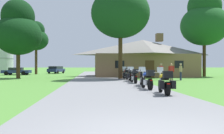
{
  "coord_description": "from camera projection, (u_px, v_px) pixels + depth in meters",
  "views": [
    {
      "loc": [
        -1.14,
        -4.39,
        1.39
      ],
      "look_at": [
        0.93,
        21.05,
        1.31
      ],
      "focal_mm": 38.54,
      "sensor_mm": 36.0,
      "label": 1
    }
  ],
  "objects": [
    {
      "name": "ground_plane",
      "position": [
        104.0,
        80.0,
        24.4
      ],
      "size": [
        500.0,
        500.0,
        0.0
      ],
      "primitive_type": "plane",
      "color": "#4C8433"
    },
    {
      "name": "asphalt_driveway",
      "position": [
        105.0,
        81.0,
        22.41
      ],
      "size": [
        6.4,
        80.0,
        0.06
      ],
      "primitive_type": "cube",
      "color": "slate",
      "rests_on": "ground"
    },
    {
      "name": "motorcycle_yellow_nearest_to_camera",
      "position": [
        165.0,
        83.0,
        11.31
      ],
      "size": [
        0.79,
        2.08,
        1.3
      ],
      "rotation": [
        0.0,
        0.0,
        -0.07
      ],
      "color": "black",
      "rests_on": "asphalt_driveway"
    },
    {
      "name": "motorcycle_blue_second_in_row",
      "position": [
        147.0,
        80.0,
        14.01
      ],
      "size": [
        0.66,
        2.08,
        1.3
      ],
      "rotation": [
        0.0,
        0.0,
        0.06
      ],
      "color": "black",
      "rests_on": "asphalt_driveway"
    },
    {
      "name": "motorcycle_red_third_in_row",
      "position": [
        142.0,
        78.0,
        16.44
      ],
      "size": [
        0.69,
        2.08,
        1.3
      ],
      "rotation": [
        0.0,
        0.0,
        -0.1
      ],
      "color": "black",
      "rests_on": "asphalt_driveway"
    },
    {
      "name": "motorcycle_black_fourth_in_row",
      "position": [
        134.0,
        76.0,
        19.08
      ],
      "size": [
        0.66,
        2.08,
        1.3
      ],
      "rotation": [
        0.0,
        0.0,
        0.03
      ],
      "color": "black",
      "rests_on": "asphalt_driveway"
    },
    {
      "name": "motorcycle_black_fifth_in_row",
      "position": [
        130.0,
        75.0,
        21.5
      ],
      "size": [
        0.77,
        2.08,
        1.3
      ],
      "rotation": [
        0.0,
        0.0,
        -0.05
      ],
      "color": "black",
      "rests_on": "asphalt_driveway"
    },
    {
      "name": "motorcycle_red_sixth_in_row",
      "position": [
        126.0,
        74.0,
        24.38
      ],
      "size": [
        0.72,
        2.08,
        1.3
      ],
      "rotation": [
        0.0,
        0.0,
        0.01
      ],
      "color": "black",
      "rests_on": "asphalt_driveway"
    },
    {
      "name": "motorcycle_red_farthest_in_row",
      "position": [
        123.0,
        73.0,
        26.73
      ],
      "size": [
        0.73,
        2.08,
        1.3
      ],
      "rotation": [
        0.0,
        0.0,
        0.03
      ],
      "color": "black",
      "rests_on": "asphalt_driveway"
    },
    {
      "name": "stone_lodge",
      "position": [
        143.0,
        58.0,
        33.16
      ],
      "size": [
        13.83,
        8.7,
        5.94
      ],
      "color": "brown",
      "rests_on": "ground"
    },
    {
      "name": "bystander_tan_shirt_near_lodge",
      "position": [
        181.0,
        71.0,
        23.74
      ],
      "size": [
        0.26,
        0.55,
        1.69
      ],
      "rotation": [
        0.0,
        0.0,
        1.45
      ],
      "color": "navy",
      "rests_on": "ground"
    },
    {
      "name": "bystander_red_shirt_beside_signpost",
      "position": [
        161.0,
        71.0,
        24.47
      ],
      "size": [
        0.52,
        0.34,
        1.69
      ],
      "rotation": [
        0.0,
        0.0,
        3.53
      ],
      "color": "black",
      "rests_on": "ground"
    },
    {
      "name": "bystander_red_shirt_by_tree",
      "position": [
        171.0,
        71.0,
        23.17
      ],
      "size": [
        0.54,
        0.29,
        1.67
      ],
      "rotation": [
        0.0,
        0.0,
        6.09
      ],
      "color": "#75664C",
      "rests_on": "ground"
    },
    {
      "name": "tree_by_lodge_front",
      "position": [
        120.0,
        6.0,
        25.81
      ],
      "size": [
        6.31,
        6.31,
        11.99
      ],
      "color": "#422D19",
      "rests_on": "ground"
    },
    {
      "name": "tree_left_near",
      "position": [
        18.0,
        30.0,
        27.5
      ],
      "size": [
        5.31,
        5.31,
        9.07
      ],
      "color": "#422D19",
      "rests_on": "ground"
    },
    {
      "name": "tree_right_of_lodge",
      "position": [
        204.0,
        20.0,
        32.71
      ],
      "size": [
        6.39,
        6.39,
        11.9
      ],
      "color": "#422D19",
      "rests_on": "ground"
    },
    {
      "name": "tree_left_far",
      "position": [
        36.0,
        37.0,
        41.71
      ],
      "size": [
        4.22,
        4.22,
        9.25
      ],
      "color": "#422D19",
      "rests_on": "ground"
    },
    {
      "name": "metal_silo_distant",
      "position": [
        5.0,
        56.0,
        48.1
      ],
      "size": [
        3.31,
        3.31,
        6.75
      ],
      "color": "#B2B7BC",
      "rests_on": "ground"
    },
    {
      "name": "parked_navy_suv_far_left",
      "position": [
        56.0,
        69.0,
        46.51
      ],
      "size": [
        2.93,
        4.91,
        1.4
      ],
      "rotation": [
        0.0,
        0.0,
        -0.25
      ],
      "color": "navy",
      "rests_on": "ground"
    },
    {
      "name": "parked_navy_sedan_far_left",
      "position": [
        17.0,
        71.0,
        38.12
      ],
      "size": [
        4.23,
        1.97,
        1.2
      ],
      "rotation": [
        0.0,
        0.0,
        1.55
      ],
      "color": "navy",
      "rests_on": "ground"
    }
  ]
}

